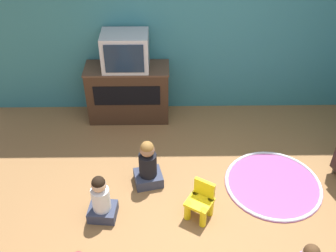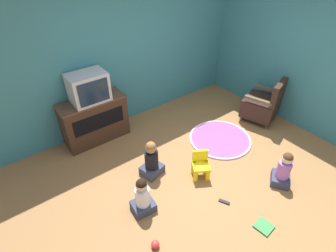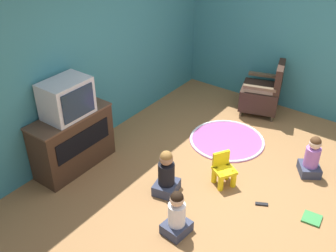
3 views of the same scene
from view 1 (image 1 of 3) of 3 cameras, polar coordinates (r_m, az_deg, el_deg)
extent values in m
plane|color=olive|center=(4.22, 7.11, -14.81)|extent=(30.00, 30.00, 0.00)
cube|color=teal|center=(5.25, 1.61, 14.86)|extent=(5.34, 0.12, 2.57)
cube|color=#382316|center=(5.42, -5.76, 4.83)|extent=(1.09, 0.43, 0.79)
cube|color=#503626|center=(5.22, -6.02, 8.35)|extent=(1.11, 0.44, 0.02)
cube|color=black|center=(5.19, -5.99, 4.37)|extent=(0.87, 0.01, 0.28)
cube|color=#B7B7BC|center=(5.10, -6.21, 10.77)|extent=(0.59, 0.41, 0.48)
cube|color=#142338|center=(4.91, -6.39, 9.64)|extent=(0.49, 0.02, 0.37)
cylinder|color=brown|center=(5.10, 22.93, -5.94)|extent=(0.04, 0.04, 0.10)
cylinder|color=yellow|center=(4.20, 2.84, -12.15)|extent=(0.07, 0.07, 0.23)
cylinder|color=yellow|center=(4.16, 5.11, -13.10)|extent=(0.07, 0.07, 0.23)
cylinder|color=yellow|center=(4.30, 3.93, -10.65)|extent=(0.07, 0.07, 0.23)
cylinder|color=yellow|center=(4.26, 6.15, -11.55)|extent=(0.07, 0.07, 0.23)
cube|color=yellow|center=(4.15, 4.58, -10.97)|extent=(0.34, 0.34, 0.04)
cube|color=yellow|center=(4.13, 5.32, -8.96)|extent=(0.21, 0.15, 0.20)
cylinder|color=#A54C8C|center=(4.76, 14.99, -8.15)|extent=(1.12, 1.12, 0.01)
torus|color=silver|center=(4.76, 15.00, -8.11)|extent=(1.11, 1.11, 0.04)
cube|color=#33384C|center=(4.59, -2.87, -7.55)|extent=(0.36, 0.33, 0.14)
cylinder|color=black|center=(4.44, -2.95, -5.63)|extent=(0.20, 0.20, 0.29)
sphere|color=#9E7051|center=(4.29, -3.04, -3.46)|extent=(0.16, 0.16, 0.16)
sphere|color=olive|center=(4.27, -3.06, -3.17)|extent=(0.15, 0.15, 0.15)
cube|color=#33384C|center=(4.31, -9.43, -12.16)|extent=(0.31, 0.28, 0.13)
cylinder|color=silver|center=(4.17, -9.71, -10.40)|extent=(0.19, 0.19, 0.27)
sphere|color=#D8AD8C|center=(4.01, -10.03, -8.41)|extent=(0.15, 0.15, 0.15)
sphere|color=black|center=(3.99, -10.07, -8.14)|extent=(0.14, 0.14, 0.14)
sphere|color=#472D19|center=(3.63, 20.14, -16.84)|extent=(0.14, 0.14, 0.14)
camera|label=2|loc=(1.91, -64.59, 5.97)|focal=28.00mm
camera|label=3|loc=(3.33, -76.24, 9.53)|focal=42.00mm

